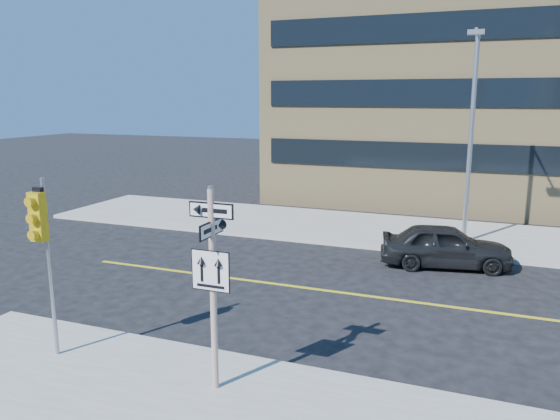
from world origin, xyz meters
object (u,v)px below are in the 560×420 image
at_px(streetlight_a, 471,125).
at_px(traffic_signal, 41,231).
at_px(parked_car_a, 446,246).
at_px(sign_pole, 213,278).

bearing_deg(streetlight_a, traffic_signal, -120.80).
bearing_deg(traffic_signal, streetlight_a, 59.20).
bearing_deg(streetlight_a, parked_car_a, -99.00).
xyz_separation_m(sign_pole, streetlight_a, (4.00, 13.27, 2.32)).
distance_m(traffic_signal, streetlight_a, 15.72).
bearing_deg(sign_pole, traffic_signal, -177.89).
relative_size(traffic_signal, parked_car_a, 0.91).
relative_size(parked_car_a, streetlight_a, 0.55).
height_order(sign_pole, parked_car_a, sign_pole).
bearing_deg(parked_car_a, streetlight_a, -20.14).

